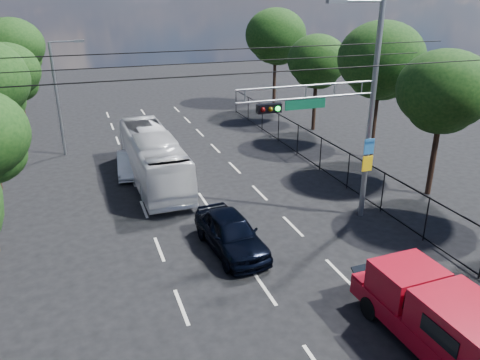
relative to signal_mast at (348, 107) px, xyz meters
name	(u,v)px	position (x,y,z in m)	size (l,w,h in m)	color
lane_markings	(194,186)	(-5.28, 6.01, -5.24)	(6.12, 38.00, 0.01)	beige
signal_mast	(348,107)	(0.00, 0.00, 0.00)	(6.43, 0.39, 9.50)	slate
streetlight_left	(59,93)	(-11.62, 14.01, -1.30)	(2.09, 0.22, 7.08)	slate
utility_wires	(221,61)	(-5.28, 0.84, 1.99)	(22.00, 5.04, 0.74)	black
fence_right	(337,163)	(2.32, 4.18, -4.21)	(0.06, 34.03, 2.00)	black
tree_right_b	(443,97)	(5.93, 1.03, -0.19)	(4.50, 4.50, 7.31)	black
tree_right_c	(381,65)	(6.53, 7.03, 0.49)	(5.10, 5.10, 8.29)	black
tree_right_d	(317,65)	(6.13, 14.03, -0.39)	(4.32, 4.32, 7.02)	black
tree_right_e	(276,39)	(6.33, 22.03, 0.69)	(5.28, 5.28, 8.58)	black
tree_left_d	(8,76)	(-14.67, 17.03, -0.52)	(4.20, 4.20, 6.83)	black
tree_left_e	(13,50)	(-14.87, 25.03, 0.29)	(4.92, 4.92, 7.99)	black
red_pickup	(437,315)	(-1.76, -8.27, -4.14)	(2.21, 5.64, 2.07)	black
navy_hatchback	(231,233)	(-5.54, -1.00, -4.47)	(1.83, 4.55, 1.55)	black
white_bus	(153,157)	(-7.15, 7.58, -3.88)	(2.30, 9.82, 2.73)	silver
white_van	(129,164)	(-8.28, 9.06, -4.63)	(1.30, 3.72, 1.23)	white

